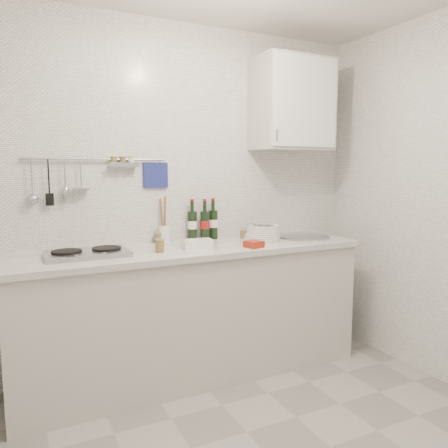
% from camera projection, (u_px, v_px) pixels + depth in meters
% --- Properties ---
extents(back_wall, '(3.00, 0.02, 2.50)m').
position_uv_depth(back_wall, '(176.00, 197.00, 3.24)').
color(back_wall, silver).
rests_on(back_wall, floor).
extents(counter, '(2.44, 0.64, 0.96)m').
position_uv_depth(counter, '(193.00, 314.00, 3.08)').
color(counter, '#BBB5AC').
rests_on(counter, floor).
extents(wall_rail, '(0.98, 0.09, 0.34)m').
position_uv_depth(wall_rail, '(94.00, 173.00, 2.93)').
color(wall_rail, '#93969B').
rests_on(wall_rail, back_wall).
extents(wall_cabinet, '(0.60, 0.38, 0.70)m').
position_uv_depth(wall_cabinet, '(292.00, 105.00, 3.38)').
color(wall_cabinet, '#BBB5AC').
rests_on(wall_cabinet, back_wall).
extents(plate_stack_hob, '(0.26, 0.26, 0.02)m').
position_uv_depth(plate_stack_hob, '(95.00, 252.00, 2.77)').
color(plate_stack_hob, '#4A4DA8').
rests_on(plate_stack_hob, counter).
extents(plate_stack_sink, '(0.30, 0.29, 0.12)m').
position_uv_depth(plate_stack_sink, '(263.00, 233.00, 3.29)').
color(plate_stack_sink, white).
rests_on(plate_stack_sink, counter).
extents(wine_bottles, '(0.25, 0.11, 0.31)m').
position_uv_depth(wine_bottles, '(204.00, 220.00, 3.29)').
color(wine_bottles, black).
rests_on(wine_bottles, counter).
extents(butter_dish, '(0.20, 0.11, 0.06)m').
position_uv_depth(butter_dish, '(197.00, 244.00, 2.97)').
color(butter_dish, white).
rests_on(butter_dish, counter).
extents(strawberry_punnet, '(0.13, 0.13, 0.04)m').
position_uv_depth(strawberry_punnet, '(254.00, 244.00, 2.99)').
color(strawberry_punnet, '#A12A11').
rests_on(strawberry_punnet, counter).
extents(utensil_crock, '(0.08, 0.08, 0.34)m').
position_uv_depth(utensil_crock, '(164.00, 232.00, 3.18)').
color(utensil_crock, white).
rests_on(utensil_crock, counter).
extents(jar_a, '(0.06, 0.06, 0.08)m').
position_uv_depth(jar_a, '(158.00, 238.00, 3.16)').
color(jar_a, brown).
rests_on(jar_a, counter).
extents(jar_b, '(0.06, 0.06, 0.07)m').
position_uv_depth(jar_b, '(244.00, 234.00, 3.38)').
color(jar_b, brown).
rests_on(jar_b, counter).
extents(jar_c, '(0.07, 0.07, 0.09)m').
position_uv_depth(jar_c, '(257.00, 232.00, 3.41)').
color(jar_c, brown).
rests_on(jar_c, counter).
extents(jar_d, '(0.06, 0.06, 0.09)m').
position_uv_depth(jar_d, '(160.00, 245.00, 2.82)').
color(jar_d, brown).
rests_on(jar_d, counter).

